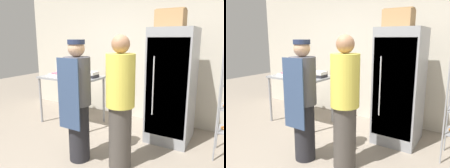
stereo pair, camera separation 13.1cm
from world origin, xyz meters
The scene contains 9 objects.
back_wall centered at (0.00, 2.34, 1.52)m, with size 6.40×0.12×3.03m, color beige.
refrigerator centered at (0.60, 1.60, 0.91)m, with size 0.67×0.75×1.82m.
prep_counter centered at (-1.29, 1.39, 0.83)m, with size 1.15×0.72×0.93m.
donut_box centered at (-1.55, 1.27, 0.98)m, with size 0.25×0.25×0.29m.
blender_pitcher centered at (-1.67, 1.57, 1.05)m, with size 0.13×0.13×0.27m.
binder_stack centered at (-0.94, 1.48, 0.99)m, with size 0.32×0.22×0.11m.
cardboard_storage_box centered at (0.53, 1.59, 1.96)m, with size 0.43×0.30×0.28m.
person_baker centered at (-0.31, 0.34, 0.86)m, with size 0.35×0.37×1.64m.
person_customer centered at (0.26, 0.47, 0.87)m, with size 0.36×0.36×1.70m.
Camera 2 is at (1.59, -1.78, 1.66)m, focal length 35.00 mm.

